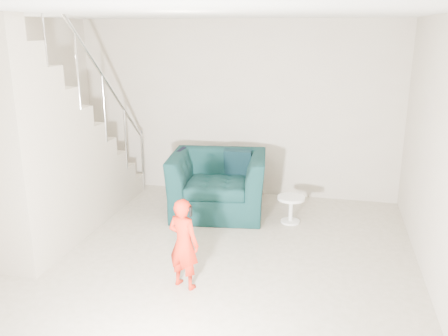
{
  "coord_description": "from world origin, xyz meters",
  "views": [
    {
      "loc": [
        1.43,
        -4.43,
        2.54
      ],
      "look_at": [
        0.15,
        1.2,
        0.85
      ],
      "focal_mm": 38.0,
      "sensor_mm": 36.0,
      "label": 1
    }
  ],
  "objects_px": {
    "side_table": "(291,205)",
    "armchair": "(218,184)",
    "toddler": "(184,244)",
    "staircase": "(42,164)"
  },
  "relations": [
    {
      "from": "armchair",
      "to": "side_table",
      "type": "xyz_separation_m",
      "value": [
        1.05,
        -0.16,
        -0.18
      ]
    },
    {
      "from": "toddler",
      "to": "side_table",
      "type": "height_order",
      "value": "toddler"
    },
    {
      "from": "side_table",
      "to": "armchair",
      "type": "bearing_deg",
      "value": 171.51
    },
    {
      "from": "armchair",
      "to": "toddler",
      "type": "xyz_separation_m",
      "value": [
        0.15,
        -2.08,
        0.05
      ]
    },
    {
      "from": "toddler",
      "to": "staircase",
      "type": "height_order",
      "value": "staircase"
    },
    {
      "from": "side_table",
      "to": "staircase",
      "type": "relative_size",
      "value": 0.1
    },
    {
      "from": "side_table",
      "to": "staircase",
      "type": "bearing_deg",
      "value": -159.79
    },
    {
      "from": "toddler",
      "to": "side_table",
      "type": "relative_size",
      "value": 2.56
    },
    {
      "from": "staircase",
      "to": "armchair",
      "type": "bearing_deg",
      "value": 33.08
    },
    {
      "from": "armchair",
      "to": "toddler",
      "type": "relative_size",
      "value": 1.39
    }
  ]
}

